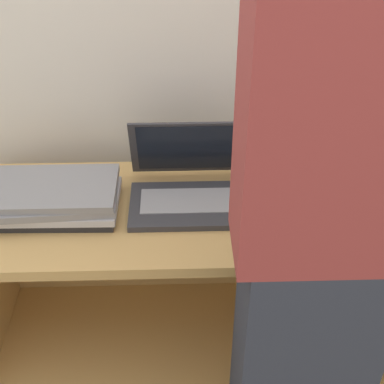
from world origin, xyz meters
The scene contains 5 objects.
cart centered at (0.00, 0.33, 0.31)m, with size 1.45×0.53×0.61m.
laptop_open centered at (0.00, 0.31, 0.66)m, with size 0.38×0.30×0.23m.
laptop_stack_left centered at (-0.41, 0.27, 0.66)m, with size 0.39×0.24×0.09m.
laptop_stack_right centered at (0.41, 0.27, 0.66)m, with size 0.40×0.25×0.09m.
person centered at (0.28, -0.17, 0.89)m, with size 0.40×0.53×1.75m.
Camera 1 is at (-0.04, -1.03, 1.64)m, focal length 50.00 mm.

